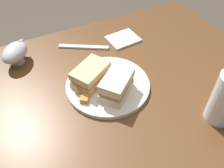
% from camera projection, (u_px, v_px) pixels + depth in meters
% --- Properties ---
extents(dining_table, '(1.04, 0.79, 0.73)m').
position_uv_depth(dining_table, '(115.00, 157.00, 0.97)').
color(dining_table, brown).
rests_on(dining_table, ground).
extents(plate, '(0.25, 0.25, 0.01)m').
position_uv_depth(plate, '(108.00, 85.00, 0.74)').
color(plate, silver).
rests_on(plate, dining_table).
extents(sandwich_half_left, '(0.13, 0.12, 0.05)m').
position_uv_depth(sandwich_half_left, '(91.00, 75.00, 0.72)').
color(sandwich_half_left, '#CCB284').
rests_on(sandwich_half_left, plate).
extents(sandwich_half_right, '(0.12, 0.12, 0.06)m').
position_uv_depth(sandwich_half_right, '(118.00, 86.00, 0.68)').
color(sandwich_half_right, beige).
rests_on(sandwich_half_right, plate).
extents(potato_wedge_front, '(0.05, 0.02, 0.02)m').
position_uv_depth(potato_wedge_front, '(92.00, 89.00, 0.71)').
color(potato_wedge_front, gold).
rests_on(potato_wedge_front, plate).
extents(potato_wedge_middle, '(0.05, 0.05, 0.02)m').
position_uv_depth(potato_wedge_middle, '(91.00, 89.00, 0.71)').
color(potato_wedge_middle, gold).
rests_on(potato_wedge_middle, plate).
extents(potato_wedge_back, '(0.04, 0.06, 0.02)m').
position_uv_depth(potato_wedge_back, '(106.00, 90.00, 0.70)').
color(potato_wedge_back, '#B77F33').
rests_on(potato_wedge_back, plate).
extents(potato_wedge_left_edge, '(0.05, 0.06, 0.01)m').
position_uv_depth(potato_wedge_left_edge, '(86.00, 95.00, 0.69)').
color(potato_wedge_left_edge, '#B77F33').
rests_on(potato_wedge_left_edge, plate).
extents(potato_wedge_right_edge, '(0.04, 0.06, 0.02)m').
position_uv_depth(potato_wedge_right_edge, '(81.00, 86.00, 0.71)').
color(potato_wedge_right_edge, '#B77F33').
rests_on(potato_wedge_right_edge, plate).
extents(pint_glass, '(0.07, 0.07, 0.15)m').
position_uv_depth(pint_glass, '(224.00, 101.00, 0.62)').
color(pint_glass, white).
rests_on(pint_glass, dining_table).
extents(gravy_boat, '(0.12, 0.13, 0.07)m').
position_uv_depth(gravy_boat, '(15.00, 52.00, 0.79)').
color(gravy_boat, '#B7B7BC').
rests_on(gravy_boat, dining_table).
extents(napkin, '(0.12, 0.10, 0.01)m').
position_uv_depth(napkin, '(123.00, 39.00, 0.91)').
color(napkin, white).
rests_on(napkin, dining_table).
extents(fork, '(0.16, 0.10, 0.01)m').
position_uv_depth(fork, '(84.00, 47.00, 0.87)').
color(fork, silver).
rests_on(fork, dining_table).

